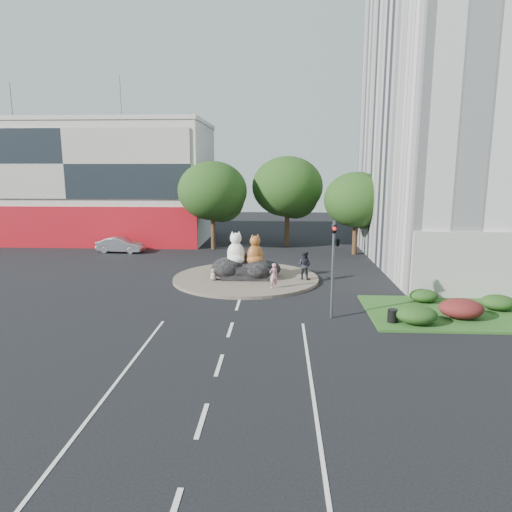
{
  "coord_description": "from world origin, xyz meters",
  "views": [
    {
      "loc": [
        2.32,
        -20.59,
        7.55
      ],
      "look_at": [
        0.79,
        8.3,
        2.0
      ],
      "focal_mm": 32.0,
      "sensor_mm": 36.0,
      "label": 1
    }
  ],
  "objects_px": {
    "parked_car": "(121,245)",
    "pedestrian_dark": "(305,265)",
    "kitten_calico": "(213,274)",
    "litter_bin": "(393,316)",
    "kitten_white": "(269,274)",
    "pedestrian_pink": "(274,276)",
    "cat_white": "(236,248)",
    "cat_tabby": "(255,250)"
  },
  "relations": [
    {
      "from": "pedestrian_pink",
      "to": "litter_bin",
      "type": "relative_size",
      "value": 2.46
    },
    {
      "from": "kitten_calico",
      "to": "pedestrian_dark",
      "type": "distance_m",
      "value": 6.17
    },
    {
      "from": "cat_tabby",
      "to": "pedestrian_pink",
      "type": "relative_size",
      "value": 1.35
    },
    {
      "from": "cat_white",
      "to": "pedestrian_pink",
      "type": "distance_m",
      "value": 3.99
    },
    {
      "from": "pedestrian_pink",
      "to": "litter_bin",
      "type": "bearing_deg",
      "value": 105.61
    },
    {
      "from": "kitten_calico",
      "to": "litter_bin",
      "type": "bearing_deg",
      "value": -22.4
    },
    {
      "from": "kitten_white",
      "to": "cat_white",
      "type": "bearing_deg",
      "value": 142.8
    },
    {
      "from": "cat_tabby",
      "to": "kitten_white",
      "type": "xyz_separation_m",
      "value": [
        0.96,
        -0.35,
        -1.58
      ]
    },
    {
      "from": "pedestrian_dark",
      "to": "litter_bin",
      "type": "xyz_separation_m",
      "value": [
        3.91,
        -8.37,
        -0.72
      ]
    },
    {
      "from": "kitten_calico",
      "to": "litter_bin",
      "type": "xyz_separation_m",
      "value": [
        10.02,
        -7.77,
        -0.17
      ]
    },
    {
      "from": "pedestrian_pink",
      "to": "parked_car",
      "type": "height_order",
      "value": "pedestrian_pink"
    },
    {
      "from": "kitten_white",
      "to": "parked_car",
      "type": "relative_size",
      "value": 0.18
    },
    {
      "from": "cat_white",
      "to": "cat_tabby",
      "type": "height_order",
      "value": "cat_white"
    },
    {
      "from": "cat_tabby",
      "to": "cat_white",
      "type": "bearing_deg",
      "value": 146.66
    },
    {
      "from": "litter_bin",
      "to": "pedestrian_dark",
      "type": "bearing_deg",
      "value": 115.02
    },
    {
      "from": "cat_tabby",
      "to": "kitten_calico",
      "type": "bearing_deg",
      "value": 166.12
    },
    {
      "from": "pedestrian_pink",
      "to": "parked_car",
      "type": "bearing_deg",
      "value": -71.26
    },
    {
      "from": "kitten_calico",
      "to": "parked_car",
      "type": "bearing_deg",
      "value": 148.45
    },
    {
      "from": "pedestrian_pink",
      "to": "litter_bin",
      "type": "xyz_separation_m",
      "value": [
        5.95,
        -5.93,
        -0.55
      ]
    },
    {
      "from": "kitten_white",
      "to": "pedestrian_dark",
      "type": "height_order",
      "value": "pedestrian_dark"
    },
    {
      "from": "kitten_calico",
      "to": "kitten_white",
      "type": "bearing_deg",
      "value": 22.63
    },
    {
      "from": "pedestrian_dark",
      "to": "litter_bin",
      "type": "height_order",
      "value": "pedestrian_dark"
    },
    {
      "from": "kitten_white",
      "to": "parked_car",
      "type": "bearing_deg",
      "value": 116.31
    },
    {
      "from": "parked_car",
      "to": "pedestrian_dark",
      "type": "bearing_deg",
      "value": -117.82
    },
    {
      "from": "kitten_white",
      "to": "parked_car",
      "type": "distance_m",
      "value": 17.31
    },
    {
      "from": "kitten_calico",
      "to": "pedestrian_dark",
      "type": "relative_size",
      "value": 0.42
    },
    {
      "from": "cat_tabby",
      "to": "pedestrian_dark",
      "type": "height_order",
      "value": "cat_tabby"
    },
    {
      "from": "kitten_white",
      "to": "pedestrian_pink",
      "type": "bearing_deg",
      "value": -108.28
    },
    {
      "from": "kitten_calico",
      "to": "pedestrian_pink",
      "type": "height_order",
      "value": "pedestrian_pink"
    },
    {
      "from": "cat_tabby",
      "to": "kitten_white",
      "type": "bearing_deg",
      "value": -50.4
    },
    {
      "from": "pedestrian_dark",
      "to": "parked_car",
      "type": "bearing_deg",
      "value": -3.24
    },
    {
      "from": "cat_tabby",
      "to": "parked_car",
      "type": "relative_size",
      "value": 0.5
    },
    {
      "from": "cat_tabby",
      "to": "litter_bin",
      "type": "xyz_separation_m",
      "value": [
        7.26,
        -8.59,
        -1.72
      ]
    },
    {
      "from": "cat_white",
      "to": "pedestrian_dark",
      "type": "distance_m",
      "value": 4.8
    },
    {
      "from": "cat_white",
      "to": "kitten_white",
      "type": "distance_m",
      "value": 2.85
    },
    {
      "from": "pedestrian_pink",
      "to": "parked_car",
      "type": "xyz_separation_m",
      "value": [
        -14.2,
        12.69,
        -0.29
      ]
    },
    {
      "from": "litter_bin",
      "to": "kitten_white",
      "type": "bearing_deg",
      "value": 127.37
    },
    {
      "from": "cat_white",
      "to": "kitten_white",
      "type": "bearing_deg",
      "value": -8.43
    },
    {
      "from": "kitten_white",
      "to": "litter_bin",
      "type": "distance_m",
      "value": 10.38
    },
    {
      "from": "cat_white",
      "to": "parked_car",
      "type": "bearing_deg",
      "value": 141.2
    },
    {
      "from": "pedestrian_dark",
      "to": "parked_car",
      "type": "xyz_separation_m",
      "value": [
        -16.24,
        10.25,
        -0.47
      ]
    },
    {
      "from": "parked_car",
      "to": "litter_bin",
      "type": "distance_m",
      "value": 27.44
    }
  ]
}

